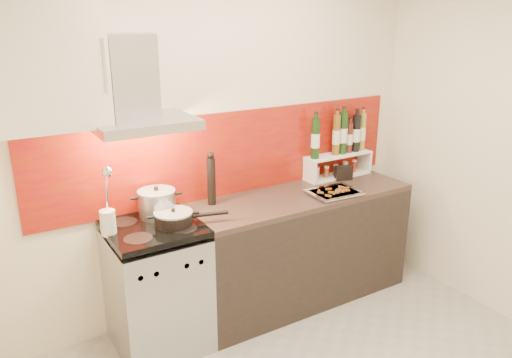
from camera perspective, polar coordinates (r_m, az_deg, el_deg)
back_wall at (r=3.75m, az=-3.59°, el=4.03°), size 3.40×0.02×2.60m
backsplash at (r=3.78m, az=-2.81°, el=2.92°), size 3.00×0.02×0.64m
range_stove at (r=3.55m, az=-11.18°, el=-12.16°), size 0.60×0.60×0.91m
counter at (r=4.05m, az=4.99°, el=-7.69°), size 1.80×0.60×0.90m
range_hood at (r=3.24m, az=-13.50°, el=9.32°), size 0.62×0.50×0.61m
upper_cabinet at (r=3.08m, az=-23.64°, el=11.77°), size 0.70×0.35×0.72m
stock_pot at (r=3.45m, az=-11.24°, el=-2.73°), size 0.25×0.25×0.22m
saute_pan at (r=3.31m, az=-9.27°, el=-4.42°), size 0.48×0.25×0.12m
utensil_jar at (r=3.24m, az=-16.56°, el=-3.94°), size 0.10×0.15×0.46m
pepper_mill at (r=3.61m, az=-5.14°, el=-0.03°), size 0.06×0.06×0.40m
step_shelf at (r=4.27m, az=9.63°, el=3.68°), size 0.62×0.17×0.55m
caddy_box at (r=4.23m, az=9.98°, el=0.67°), size 0.16×0.10×0.12m
baking_tray at (r=3.90m, az=8.93°, el=-1.50°), size 0.40×0.32×0.03m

